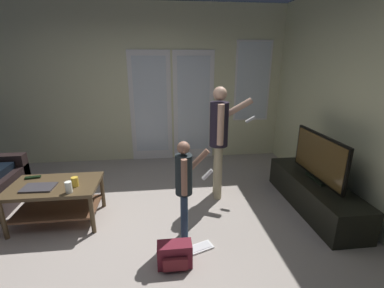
{
  "coord_description": "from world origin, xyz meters",
  "views": [
    {
      "loc": [
        0.34,
        -2.36,
        1.85
      ],
      "look_at": [
        0.67,
        0.47,
        0.93
      ],
      "focal_mm": 24.7,
      "sensor_mm": 36.0,
      "label": 1
    }
  ],
  "objects_px": {
    "tv_stand": "(314,194)",
    "flat_screen_tv": "(319,158)",
    "person_adult": "(220,133)",
    "loose_keyboard": "(193,250)",
    "person_child": "(185,183)",
    "backpack": "(175,255)",
    "laptop_closed": "(39,188)",
    "cup_near_edge": "(75,182)",
    "coffee_table": "(56,195)",
    "cup_by_laptop": "(69,187)",
    "tv_remote_black": "(33,177)"
  },
  "relations": [
    {
      "from": "flat_screen_tv",
      "to": "tv_remote_black",
      "type": "relative_size",
      "value": 6.11
    },
    {
      "from": "flat_screen_tv",
      "to": "person_child",
      "type": "xyz_separation_m",
      "value": [
        -1.71,
        -0.42,
        -0.04
      ]
    },
    {
      "from": "laptop_closed",
      "to": "tv_remote_black",
      "type": "distance_m",
      "value": 0.34
    },
    {
      "from": "flat_screen_tv",
      "to": "tv_remote_black",
      "type": "bearing_deg",
      "value": 175.68
    },
    {
      "from": "laptop_closed",
      "to": "cup_near_edge",
      "type": "xyz_separation_m",
      "value": [
        0.39,
        0.01,
        0.04
      ]
    },
    {
      "from": "laptop_closed",
      "to": "loose_keyboard",
      "type": "bearing_deg",
      "value": -18.69
    },
    {
      "from": "tv_stand",
      "to": "loose_keyboard",
      "type": "bearing_deg",
      "value": -158.72
    },
    {
      "from": "flat_screen_tv",
      "to": "person_child",
      "type": "bearing_deg",
      "value": -166.29
    },
    {
      "from": "tv_stand",
      "to": "flat_screen_tv",
      "type": "height_order",
      "value": "flat_screen_tv"
    },
    {
      "from": "laptop_closed",
      "to": "person_child",
      "type": "bearing_deg",
      "value": -11.78
    },
    {
      "from": "flat_screen_tv",
      "to": "backpack",
      "type": "relative_size",
      "value": 3.23
    },
    {
      "from": "tv_remote_black",
      "to": "person_child",
      "type": "bearing_deg",
      "value": -31.31
    },
    {
      "from": "coffee_table",
      "to": "laptop_closed",
      "type": "bearing_deg",
      "value": -147.97
    },
    {
      "from": "loose_keyboard",
      "to": "person_child",
      "type": "bearing_deg",
      "value": 102.91
    },
    {
      "from": "person_adult",
      "to": "cup_by_laptop",
      "type": "bearing_deg",
      "value": -160.95
    },
    {
      "from": "backpack",
      "to": "cup_near_edge",
      "type": "height_order",
      "value": "cup_near_edge"
    },
    {
      "from": "flat_screen_tv",
      "to": "laptop_closed",
      "type": "height_order",
      "value": "flat_screen_tv"
    },
    {
      "from": "laptop_closed",
      "to": "flat_screen_tv",
      "type": "bearing_deg",
      "value": 2.51
    },
    {
      "from": "person_adult",
      "to": "flat_screen_tv",
      "type": "bearing_deg",
      "value": -21.46
    },
    {
      "from": "flat_screen_tv",
      "to": "coffee_table",
      "type": "bearing_deg",
      "value": 178.86
    },
    {
      "from": "coffee_table",
      "to": "flat_screen_tv",
      "type": "bearing_deg",
      "value": -1.14
    },
    {
      "from": "tv_stand",
      "to": "laptop_closed",
      "type": "distance_m",
      "value": 3.32
    },
    {
      "from": "cup_near_edge",
      "to": "backpack",
      "type": "bearing_deg",
      "value": -37.08
    },
    {
      "from": "person_child",
      "to": "backpack",
      "type": "xyz_separation_m",
      "value": [
        -0.13,
        -0.41,
        -0.54
      ]
    },
    {
      "from": "tv_stand",
      "to": "person_child",
      "type": "distance_m",
      "value": 1.82
    },
    {
      "from": "person_child",
      "to": "loose_keyboard",
      "type": "height_order",
      "value": "person_child"
    },
    {
      "from": "cup_by_laptop",
      "to": "tv_remote_black",
      "type": "relative_size",
      "value": 0.73
    },
    {
      "from": "person_child",
      "to": "laptop_closed",
      "type": "xyz_separation_m",
      "value": [
        -1.6,
        0.4,
        -0.16
      ]
    },
    {
      "from": "tv_stand",
      "to": "flat_screen_tv",
      "type": "relative_size",
      "value": 1.56
    },
    {
      "from": "flat_screen_tv",
      "to": "cup_near_edge",
      "type": "height_order",
      "value": "flat_screen_tv"
    },
    {
      "from": "person_adult",
      "to": "laptop_closed",
      "type": "bearing_deg",
      "value": -167.5
    },
    {
      "from": "tv_remote_black",
      "to": "coffee_table",
      "type": "bearing_deg",
      "value": -42.8
    },
    {
      "from": "flat_screen_tv",
      "to": "person_adult",
      "type": "xyz_separation_m",
      "value": [
        -1.16,
        0.45,
        0.22
      ]
    },
    {
      "from": "cup_near_edge",
      "to": "cup_by_laptop",
      "type": "height_order",
      "value": "cup_by_laptop"
    },
    {
      "from": "tv_remote_black",
      "to": "loose_keyboard",
      "type": "bearing_deg",
      "value": -36.85
    },
    {
      "from": "person_child",
      "to": "backpack",
      "type": "height_order",
      "value": "person_child"
    },
    {
      "from": "loose_keyboard",
      "to": "laptop_closed",
      "type": "bearing_deg",
      "value": 159.16
    },
    {
      "from": "loose_keyboard",
      "to": "cup_near_edge",
      "type": "bearing_deg",
      "value": 153.24
    },
    {
      "from": "tv_stand",
      "to": "backpack",
      "type": "bearing_deg",
      "value": -156.03
    },
    {
      "from": "laptop_closed",
      "to": "tv_remote_black",
      "type": "bearing_deg",
      "value": 124.89
    },
    {
      "from": "loose_keyboard",
      "to": "backpack",
      "type": "bearing_deg",
      "value": -137.07
    },
    {
      "from": "backpack",
      "to": "tv_remote_black",
      "type": "relative_size",
      "value": 1.89
    },
    {
      "from": "person_child",
      "to": "cup_by_laptop",
      "type": "distance_m",
      "value": 1.26
    },
    {
      "from": "person_adult",
      "to": "loose_keyboard",
      "type": "distance_m",
      "value": 1.51
    },
    {
      "from": "person_child",
      "to": "backpack",
      "type": "distance_m",
      "value": 0.69
    },
    {
      "from": "coffee_table",
      "to": "tv_stand",
      "type": "height_order",
      "value": "coffee_table"
    },
    {
      "from": "person_child",
      "to": "tv_remote_black",
      "type": "xyz_separation_m",
      "value": [
        -1.78,
        0.68,
        -0.16
      ]
    },
    {
      "from": "flat_screen_tv",
      "to": "loose_keyboard",
      "type": "distance_m",
      "value": 1.9
    },
    {
      "from": "flat_screen_tv",
      "to": "backpack",
      "type": "distance_m",
      "value": 2.1
    },
    {
      "from": "flat_screen_tv",
      "to": "person_adult",
      "type": "relative_size",
      "value": 0.68
    }
  ]
}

